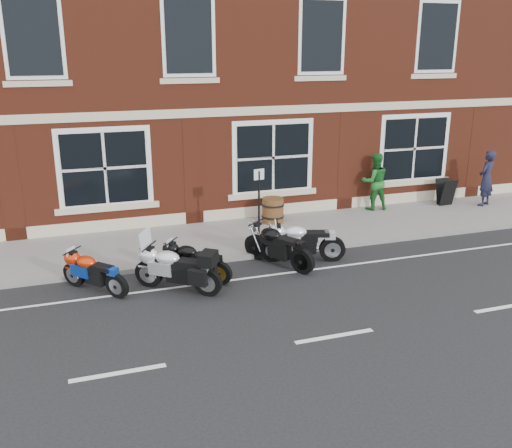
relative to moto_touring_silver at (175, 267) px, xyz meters
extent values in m
plane|color=black|center=(2.43, -0.05, -0.56)|extent=(80.00, 80.00, 0.00)
cube|color=slate|center=(2.43, 2.95, -0.50)|extent=(30.00, 3.00, 0.12)
cube|color=slate|center=(2.43, 1.37, -0.50)|extent=(30.00, 0.16, 0.12)
cube|color=maroon|center=(2.43, 10.45, 5.44)|extent=(24.00, 12.00, 12.00)
cylinder|color=black|center=(-0.52, 0.41, -0.24)|extent=(0.59, 0.50, 0.64)
cylinder|color=black|center=(0.63, -0.49, -0.24)|extent=(0.59, 0.50, 0.64)
cube|color=black|center=(0.01, -0.01, 0.10)|extent=(0.78, 0.69, 0.22)
ellipsoid|color=silver|center=(-0.11, 0.08, 0.22)|extent=(0.67, 0.63, 0.32)
cube|color=black|center=(0.33, -0.26, 0.18)|extent=(0.60, 0.55, 0.10)
cube|color=silver|center=(-0.51, 0.40, 0.60)|extent=(0.29, 0.36, 0.45)
cylinder|color=black|center=(-2.12, 0.98, -0.28)|extent=(0.47, 0.50, 0.57)
cylinder|color=black|center=(-1.26, 0.02, -0.28)|extent=(0.47, 0.50, 0.57)
cube|color=black|center=(-1.72, 0.53, 0.02)|extent=(0.64, 0.67, 0.20)
ellipsoid|color=red|center=(-1.81, 0.63, 0.13)|extent=(0.57, 0.59, 0.29)
cube|color=black|center=(-1.48, 0.27, 0.10)|extent=(0.50, 0.52, 0.09)
cylinder|color=black|center=(0.07, 0.88, -0.28)|extent=(0.51, 0.47, 0.57)
cylinder|color=black|center=(1.04, 0.02, -0.28)|extent=(0.51, 0.47, 0.57)
cube|color=black|center=(0.52, 0.48, 0.03)|extent=(0.68, 0.64, 0.20)
ellipsoid|color=black|center=(0.42, 0.57, 0.13)|extent=(0.59, 0.57, 0.29)
cube|color=black|center=(0.79, 0.24, 0.10)|extent=(0.52, 0.50, 0.09)
cylinder|color=black|center=(2.68, 1.01, -0.24)|extent=(0.67, 0.33, 0.66)
cylinder|color=black|center=(4.10, 0.55, -0.24)|extent=(0.67, 0.33, 0.66)
cube|color=black|center=(3.35, 0.80, 0.11)|extent=(0.86, 0.49, 0.23)
ellipsoid|color=silver|center=(3.20, 0.84, 0.24)|extent=(0.66, 0.53, 0.33)
cube|color=black|center=(3.74, 0.67, 0.20)|extent=(0.62, 0.43, 0.10)
cylinder|color=black|center=(2.34, 1.31, -0.24)|extent=(0.44, 0.64, 0.66)
cylinder|color=black|center=(3.08, 0.02, -0.24)|extent=(0.44, 0.64, 0.66)
cube|color=black|center=(2.68, 0.71, 0.11)|extent=(0.62, 0.83, 0.23)
ellipsoid|color=black|center=(2.61, 0.84, 0.24)|extent=(0.61, 0.68, 0.33)
cube|color=black|center=(2.89, 0.35, 0.20)|extent=(0.51, 0.62, 0.10)
imported|color=black|center=(11.05, 3.35, 0.48)|extent=(0.80, 0.70, 1.85)
imported|color=#1C6222|center=(7.30, 4.11, 0.48)|extent=(0.99, 0.82, 1.85)
cylinder|color=#423011|center=(3.69, 3.78, -0.07)|extent=(0.64, 0.64, 0.75)
cylinder|color=black|center=(3.69, 3.78, -0.25)|extent=(0.68, 0.68, 0.05)
cylinder|color=black|center=(3.69, 3.78, 0.11)|extent=(0.68, 0.68, 0.05)
cylinder|color=black|center=(2.69, 2.15, 0.55)|extent=(0.05, 0.05, 1.98)
cube|color=silver|center=(2.69, 2.15, 1.45)|extent=(0.29, 0.05, 0.29)
camera|label=1|loc=(-2.03, -11.71, 4.68)|focal=40.00mm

